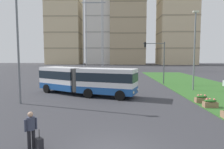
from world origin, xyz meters
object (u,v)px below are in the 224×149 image
rolling_suitcase (40,144)px  traffic_light_far_right (158,56)px  flower_planter_2 (210,103)px  apartment_tower_eastcentre (177,19)px  apartment_tower_westcentre (101,34)px  car_black_sedan (74,80)px  pedestrian_crossing (31,128)px  articulated_bus (85,80)px  flower_planter_3 (201,99)px  streetlight_left (18,44)px  apartment_tower_west (65,20)px  streetlight_median (195,48)px  apartment_tower_centre (127,20)px

rolling_suitcase → traffic_light_far_right: 24.26m
flower_planter_2 → apartment_tower_eastcentre: (26.36, 96.73, 25.14)m
apartment_tower_westcentre → flower_planter_2: bearing=-80.9°
car_black_sedan → rolling_suitcase: size_ratio=4.64×
pedestrian_crossing → rolling_suitcase: pedestrian_crossing is taller
articulated_bus → rolling_suitcase: bearing=-89.9°
flower_planter_3 → streetlight_left: streetlight_left is taller
articulated_bus → traffic_light_far_right: 13.31m
streetlight_left → flower_planter_3: bearing=1.4°
rolling_suitcase → apartment_tower_eastcentre: 113.77m
apartment_tower_west → apartment_tower_eastcentre: (64.26, -6.09, -0.62)m
rolling_suitcase → apartment_tower_westcentre: size_ratio=0.03×
articulated_bus → apartment_tower_eastcentre: apartment_tower_eastcentre is taller
streetlight_median → apartment_tower_westcentre: apartment_tower_westcentre is taller
car_black_sedan → traffic_light_far_right: (12.54, 1.44, 3.60)m
car_black_sedan → traffic_light_far_right: size_ratio=0.70×
car_black_sedan → apartment_tower_eastcentre: apartment_tower_eastcentre is taller
pedestrian_crossing → streetlight_median: (13.56, 15.93, 4.34)m
flower_planter_3 → streetlight_left: size_ratio=0.11×
car_black_sedan → streetlight_left: streetlight_left is taller
pedestrian_crossing → apartment_tower_centre: 110.42m
flower_planter_2 → apartment_tower_eastcentre: apartment_tower_eastcentre is taller
streetlight_median → apartment_tower_westcentre: 95.90m
car_black_sedan → apartment_tower_eastcentre: (40.30, 84.00, 24.82)m
car_black_sedan → streetlight_left: 12.58m
articulated_bus → streetlight_median: 13.93m
flower_planter_3 → apartment_tower_eastcentre: (26.36, 95.05, 25.14)m
traffic_light_far_right → apartment_tower_west: apartment_tower_west is taller
pedestrian_crossing → rolling_suitcase: (0.45, -0.20, -0.69)m
flower_planter_3 → streetlight_median: size_ratio=0.11×
flower_planter_2 → streetlight_median: 9.98m
traffic_light_far_right → apartment_tower_centre: (0.37, 85.59, 20.84)m
apartment_tower_eastcentre → apartment_tower_westcentre: bearing=173.2°
streetlight_median → apartment_tower_centre: apartment_tower_centre is taller
flower_planter_2 → streetlight_left: 17.17m
articulated_bus → apartment_tower_centre: 97.57m
articulated_bus → apartment_tower_eastcentre: size_ratio=0.23×
car_black_sedan → rolling_suitcase: 20.56m
streetlight_left → apartment_tower_westcentre: (0.16, 100.54, 12.38)m
rolling_suitcase → streetlight_median: streetlight_median is taller
articulated_bus → apartment_tower_west: apartment_tower_west is taller
streetlight_median → apartment_tower_westcentre: bearing=101.0°
flower_planter_3 → apartment_tower_centre: size_ratio=0.02×
car_black_sedan → apartment_tower_eastcentre: 96.41m
apartment_tower_westcentre → apartment_tower_centre: apartment_tower_centre is taller
car_black_sedan → flower_planter_2: 18.88m
articulated_bus → apartment_tower_eastcentre: 101.42m
apartment_tower_westcentre → streetlight_median: bearing=-79.0°
streetlight_median → apartment_tower_westcentre: size_ratio=0.28×
flower_planter_3 → rolling_suitcase: bearing=-140.2°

